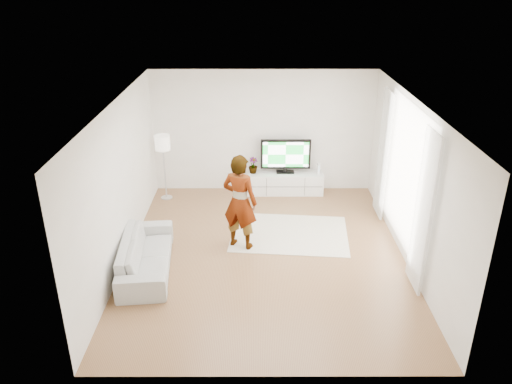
{
  "coord_description": "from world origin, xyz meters",
  "views": [
    {
      "loc": [
        -0.18,
        -7.85,
        4.77
      ],
      "look_at": [
        -0.17,
        0.4,
        1.07
      ],
      "focal_mm": 35.0,
      "sensor_mm": 36.0,
      "label": 1
    }
  ],
  "objects_px": {
    "sofa": "(146,254)",
    "floor_lamp": "(163,145)",
    "media_console": "(285,183)",
    "television": "(286,155)",
    "player": "(240,202)",
    "rug": "(290,234)"
  },
  "relations": [
    {
      "from": "rug",
      "to": "sofa",
      "type": "relative_size",
      "value": 1.1
    },
    {
      "from": "television",
      "to": "player",
      "type": "height_order",
      "value": "player"
    },
    {
      "from": "player",
      "to": "floor_lamp",
      "type": "distance_m",
      "value": 2.79
    },
    {
      "from": "media_console",
      "to": "floor_lamp",
      "type": "distance_m",
      "value": 2.91
    },
    {
      "from": "media_console",
      "to": "floor_lamp",
      "type": "bearing_deg",
      "value": -173.56
    },
    {
      "from": "player",
      "to": "sofa",
      "type": "bearing_deg",
      "value": 49.88
    },
    {
      "from": "floor_lamp",
      "to": "sofa",
      "type": "bearing_deg",
      "value": -87.24
    },
    {
      "from": "television",
      "to": "player",
      "type": "relative_size",
      "value": 0.63
    },
    {
      "from": "media_console",
      "to": "floor_lamp",
      "type": "relative_size",
      "value": 1.17
    },
    {
      "from": "television",
      "to": "floor_lamp",
      "type": "bearing_deg",
      "value": -172.98
    },
    {
      "from": "sofa",
      "to": "floor_lamp",
      "type": "distance_m",
      "value": 3.11
    },
    {
      "from": "media_console",
      "to": "television",
      "type": "height_order",
      "value": "television"
    },
    {
      "from": "media_console",
      "to": "sofa",
      "type": "bearing_deg",
      "value": -128.21
    },
    {
      "from": "media_console",
      "to": "rug",
      "type": "xyz_separation_m",
      "value": [
        -0.01,
        -2.0,
        -0.24
      ]
    },
    {
      "from": "player",
      "to": "sofa",
      "type": "distance_m",
      "value": 1.89
    },
    {
      "from": "media_console",
      "to": "television",
      "type": "xyz_separation_m",
      "value": [
        0.0,
        0.03,
        0.67
      ]
    },
    {
      "from": "rug",
      "to": "sofa",
      "type": "xyz_separation_m",
      "value": [
        -2.55,
        -1.26,
        0.29
      ]
    },
    {
      "from": "television",
      "to": "sofa",
      "type": "relative_size",
      "value": 0.55
    },
    {
      "from": "rug",
      "to": "sofa",
      "type": "height_order",
      "value": "sofa"
    },
    {
      "from": "television",
      "to": "rug",
      "type": "xyz_separation_m",
      "value": [
        -0.01,
        -2.03,
        -0.91
      ]
    },
    {
      "from": "television",
      "to": "sofa",
      "type": "xyz_separation_m",
      "value": [
        -2.57,
        -3.29,
        -0.62
      ]
    },
    {
      "from": "media_console",
      "to": "television",
      "type": "bearing_deg",
      "value": 90.0
    }
  ]
}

